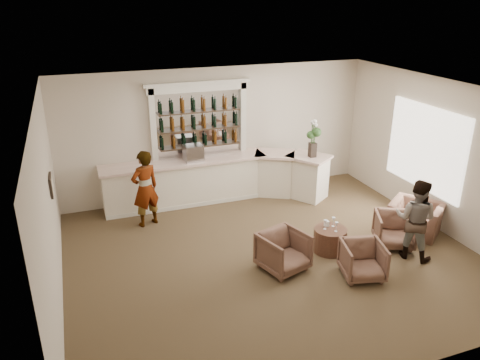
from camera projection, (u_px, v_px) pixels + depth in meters
name	position (u px, v px, depth m)	size (l,w,h in m)	color
ground	(272.00, 256.00, 9.48)	(8.00, 8.00, 0.00)	#4F3E27
room_shell	(268.00, 135.00, 9.29)	(8.04, 7.02, 3.32)	beige
bar_counter	(218.00, 179.00, 11.83)	(5.72, 1.80, 1.14)	white
back_bar_alcove	(199.00, 120.00, 11.54)	(2.64, 0.25, 3.00)	white
cocktail_table	(330.00, 240.00, 9.58)	(0.68, 0.68, 0.50)	#513123
sommelier	(145.00, 189.00, 10.45)	(0.65, 0.43, 1.78)	gray
guest	(415.00, 219.00, 9.16)	(0.81, 0.63, 1.66)	gray
armchair_left	(283.00, 252.00, 8.89)	(0.81, 0.84, 0.76)	brown
armchair_center	(363.00, 260.00, 8.66)	(0.74, 0.76, 0.69)	brown
armchair_right	(394.00, 230.00, 9.75)	(0.77, 0.79, 0.72)	brown
armchair_far	(415.00, 218.00, 10.32)	(1.06, 0.92, 0.69)	brown
espresso_machine	(193.00, 153.00, 11.39)	(0.45, 0.37, 0.39)	#B9BABE
flower_vase	(313.00, 136.00, 11.52)	(0.25, 0.25, 0.96)	black
wine_glass_bar_left	(199.00, 156.00, 11.42)	(0.07, 0.07, 0.21)	white
wine_glass_bar_right	(201.00, 155.00, 11.50)	(0.07, 0.07, 0.21)	white
wine_glass_tbl_a	(325.00, 225.00, 9.44)	(0.07, 0.07, 0.21)	white
wine_glass_tbl_b	(333.00, 222.00, 9.55)	(0.07, 0.07, 0.21)	white
wine_glass_tbl_c	(336.00, 227.00, 9.35)	(0.07, 0.07, 0.21)	white
napkin_holder	(327.00, 224.00, 9.58)	(0.08, 0.08, 0.12)	white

